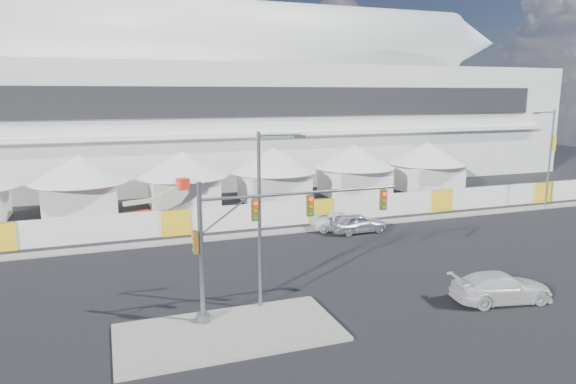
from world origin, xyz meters
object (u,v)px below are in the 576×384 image
object	(u,v)px
sedan_silver	(358,223)
pickup_curb	(341,221)
pickup_near	(501,287)
lot_car_a	(439,195)
traffic_mast	(250,239)
streetlight_curb	(549,152)
boom_lift	(141,214)
streetlight_median	(264,208)

from	to	relation	value
sedan_silver	pickup_curb	world-z (taller)	sedan_silver
sedan_silver	pickup_near	xyz separation A→B (m)	(0.75, -14.62, 0.00)
sedan_silver	lot_car_a	world-z (taller)	lot_car_a
pickup_near	traffic_mast	distance (m)	13.42
pickup_curb	traffic_mast	xyz separation A→B (m)	(-11.25, -13.51, 3.28)
pickup_curb	streetlight_curb	distance (m)	22.14
pickup_near	boom_lift	xyz separation A→B (m)	(-16.53, 22.62, 0.17)
sedan_silver	streetlight_curb	xyz separation A→B (m)	(20.84, 2.05, 4.59)
lot_car_a	streetlight_median	size ratio (longest dim) A/B	0.56
pickup_curb	pickup_near	distance (m)	16.07
pickup_near	streetlight_curb	xyz separation A→B (m)	(20.08, 16.67, 4.58)
traffic_mast	streetlight_median	size ratio (longest dim) A/B	1.19
pickup_near	lot_car_a	size ratio (longest dim) A/B	1.07
lot_car_a	streetlight_curb	xyz separation A→B (m)	(8.12, -5.22, 4.54)
traffic_mast	boom_lift	bearing A→B (deg)	100.52
pickup_curb	traffic_mast	bearing A→B (deg)	148.15
sedan_silver	streetlight_curb	distance (m)	21.43
pickup_curb	boom_lift	distance (m)	16.38
lot_car_a	streetlight_curb	world-z (taller)	streetlight_curb
pickup_near	lot_car_a	world-z (taller)	lot_car_a
sedan_silver	boom_lift	xyz separation A→B (m)	(-15.78, 8.00, 0.17)
boom_lift	streetlight_median	bearing A→B (deg)	-95.70
traffic_mast	streetlight_median	world-z (taller)	streetlight_median
pickup_curb	lot_car_a	world-z (taller)	lot_car_a
traffic_mast	streetlight_median	distance (m)	1.78
lot_car_a	traffic_mast	world-z (taller)	traffic_mast
traffic_mast	pickup_near	bearing A→B (deg)	-11.03
sedan_silver	traffic_mast	size ratio (longest dim) A/B	0.43
pickup_near	boom_lift	size ratio (longest dim) A/B	0.74
traffic_mast	boom_lift	size ratio (longest dim) A/B	1.46
pickup_near	boom_lift	distance (m)	28.02
boom_lift	streetlight_curb	bearing A→B (deg)	-28.60
boom_lift	pickup_near	bearing A→B (deg)	-73.21
pickup_curb	boom_lift	world-z (taller)	boom_lift
streetlight_curb	boom_lift	world-z (taller)	streetlight_curb
streetlight_median	boom_lift	xyz separation A→B (m)	(-4.68, 19.25, -4.24)
pickup_curb	streetlight_median	bearing A→B (deg)	148.74
traffic_mast	lot_car_a	bearing A→B (deg)	38.07
pickup_near	lot_car_a	bearing A→B (deg)	-19.73
pickup_curb	traffic_mast	world-z (taller)	traffic_mast
sedan_silver	pickup_curb	xyz separation A→B (m)	(-0.79, 1.38, -0.09)
boom_lift	lot_car_a	bearing A→B (deg)	-20.84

